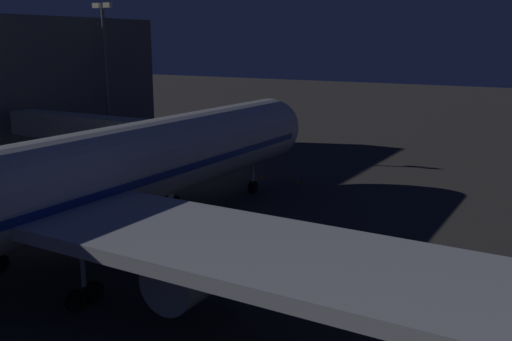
{
  "coord_description": "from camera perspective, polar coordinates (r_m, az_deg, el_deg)",
  "views": [
    {
      "loc": [
        -27.19,
        33.57,
        14.5
      ],
      "look_at": [
        -3.0,
        -7.67,
        3.5
      ],
      "focal_mm": 39.79,
      "sensor_mm": 36.0,
      "label": 1
    }
  ],
  "objects": [
    {
      "name": "ground_plane",
      "position": [
        45.57,
        -8.2,
        -5.73
      ],
      "size": [
        320.0,
        320.0,
        0.0
      ],
      "primitive_type": "plane",
      "color": "#383533"
    },
    {
      "name": "airliner_at_gate",
      "position": [
        36.39,
        -19.31,
        -1.62
      ],
      "size": [
        57.66,
        59.35,
        20.24
      ],
      "color": "silver",
      "rests_on": "ground_plane"
    },
    {
      "name": "apron_floodlight_mast",
      "position": [
        74.54,
        -14.86,
        9.8
      ],
      "size": [
        2.9,
        0.5,
        18.97
      ],
      "color": "#59595E",
      "rests_on": "ground_plane"
    },
    {
      "name": "jet_bridge",
      "position": [
        56.53,
        -14.43,
        3.85
      ],
      "size": [
        23.03,
        3.4,
        7.48
      ],
      "color": "#9E9E99",
      "rests_on": "ground_plane"
    },
    {
      "name": "traffic_cone_nose_port",
      "position": [
        58.75,
        4.27,
        -1.09
      ],
      "size": [
        0.36,
        0.36,
        0.55
      ],
      "primitive_type": "cone",
      "color": "orange",
      "rests_on": "ground_plane"
    },
    {
      "name": "traffic_cone_nose_starboard",
      "position": [
        60.76,
        0.54,
        -0.58
      ],
      "size": [
        0.36,
        0.36,
        0.55
      ],
      "primitive_type": "cone",
      "color": "orange",
      "rests_on": "ground_plane"
    }
  ]
}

